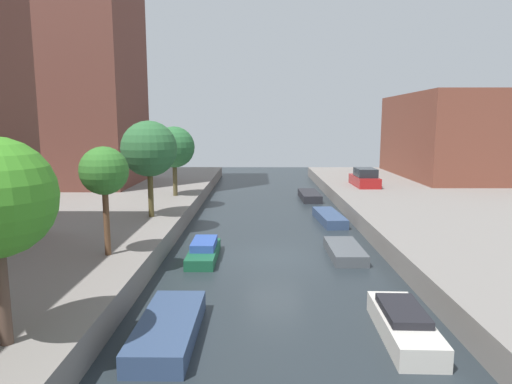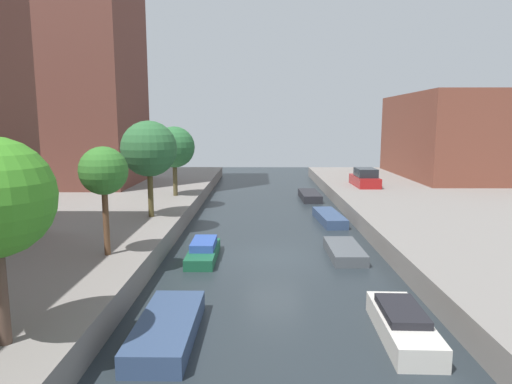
% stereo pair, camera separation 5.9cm
% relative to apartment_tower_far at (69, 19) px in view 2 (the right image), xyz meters
% --- Properties ---
extents(ground_plane, '(84.00, 84.00, 0.00)m').
position_rel_apartment_tower_far_xyz_m(ground_plane, '(16.00, -17.74, -14.40)').
color(ground_plane, '#232B30').
extents(apartment_tower_far, '(10.00, 9.63, 26.80)m').
position_rel_apartment_tower_far_xyz_m(apartment_tower_far, '(0.00, 0.00, 0.00)').
color(apartment_tower_far, brown).
rests_on(apartment_tower_far, quay_left).
extents(low_block_right, '(10.00, 15.76, 7.78)m').
position_rel_apartment_tower_far_xyz_m(low_block_right, '(34.00, 5.36, -9.51)').
color(low_block_right, brown).
rests_on(low_block_right, quay_right).
extents(street_tree_2, '(1.86, 1.86, 4.25)m').
position_rel_apartment_tower_far_xyz_m(street_tree_2, '(9.36, -20.68, -10.12)').
color(street_tree_2, brown).
rests_on(street_tree_2, quay_left).
extents(street_tree_3, '(3.01, 3.01, 5.25)m').
position_rel_apartment_tower_far_xyz_m(street_tree_3, '(9.36, -13.47, -9.68)').
color(street_tree_3, brown).
rests_on(street_tree_3, quay_left).
extents(street_tree_4, '(2.87, 2.87, 4.88)m').
position_rel_apartment_tower_far_xyz_m(street_tree_4, '(9.36, -6.25, -9.98)').
color(street_tree_4, brown).
rests_on(street_tree_4, quay_left).
extents(parked_car, '(1.77, 4.17, 1.47)m').
position_rel_apartment_tower_far_xyz_m(parked_car, '(23.94, -1.25, -12.79)').
color(parked_car, maroon).
rests_on(parked_car, quay_right).
extents(moored_boat_left_1, '(1.63, 4.31, 0.62)m').
position_rel_apartment_tower_far_xyz_m(moored_boat_left_1, '(12.70, -25.64, -14.09)').
color(moored_boat_left_1, '#33476B').
rests_on(moored_boat_left_1, ground_plane).
extents(moored_boat_left_2, '(1.24, 3.74, 0.81)m').
position_rel_apartment_tower_far_xyz_m(moored_boat_left_2, '(12.78, -17.91, -14.06)').
color(moored_boat_left_2, '#195638').
rests_on(moored_boat_left_2, ground_plane).
extents(moored_boat_right_2, '(1.43, 3.91, 0.86)m').
position_rel_apartment_tower_far_xyz_m(moored_boat_right_2, '(19.47, -25.49, -14.02)').
color(moored_boat_right_2, beige).
rests_on(moored_boat_right_2, ground_plane).
extents(moored_boat_right_3, '(1.48, 3.57, 0.50)m').
position_rel_apartment_tower_far_xyz_m(moored_boat_right_3, '(19.28, -17.53, -14.15)').
color(moored_boat_right_3, '#4C5156').
rests_on(moored_boat_right_3, ground_plane).
extents(moored_boat_right_4, '(1.62, 4.57, 0.56)m').
position_rel_apartment_tower_far_xyz_m(moored_boat_right_4, '(19.69, -10.27, -14.12)').
color(moored_boat_right_4, '#33476B').
rests_on(moored_boat_right_4, ground_plane).
extents(moored_boat_right_5, '(1.54, 4.39, 0.59)m').
position_rel_apartment_tower_far_xyz_m(moored_boat_right_5, '(19.38, -1.93, -14.10)').
color(moored_boat_right_5, '#232328').
rests_on(moored_boat_right_5, ground_plane).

